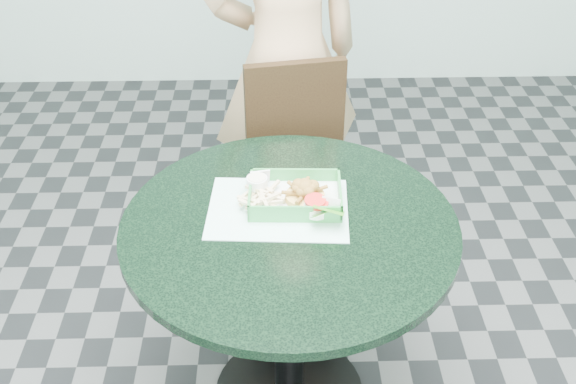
{
  "coord_description": "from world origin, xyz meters",
  "views": [
    {
      "loc": [
        -0.04,
        -1.51,
        1.96
      ],
      "look_at": [
        -0.0,
        0.1,
        0.8
      ],
      "focal_mm": 42.0,
      "sensor_mm": 36.0,
      "label": 1
    }
  ],
  "objects_px": {
    "diner_person": "(286,29)",
    "crab_sandwich": "(305,196)",
    "dining_chair": "(296,168)",
    "cafe_table": "(289,271)",
    "food_basket": "(295,204)",
    "sauce_ramekin": "(257,188)"
  },
  "relations": [
    {
      "from": "food_basket",
      "to": "crab_sandwich",
      "type": "xyz_separation_m",
      "value": [
        0.03,
        -0.01,
        0.03
      ]
    },
    {
      "from": "food_basket",
      "to": "sauce_ramekin",
      "type": "xyz_separation_m",
      "value": [
        -0.11,
        0.04,
        0.03
      ]
    },
    {
      "from": "sauce_ramekin",
      "to": "crab_sandwich",
      "type": "bearing_deg",
      "value": -16.26
    },
    {
      "from": "diner_person",
      "to": "food_basket",
      "type": "bearing_deg",
      "value": 72.63
    },
    {
      "from": "cafe_table",
      "to": "dining_chair",
      "type": "distance_m",
      "value": 0.64
    },
    {
      "from": "diner_person",
      "to": "cafe_table",
      "type": "bearing_deg",
      "value": 71.39
    },
    {
      "from": "sauce_ramekin",
      "to": "food_basket",
      "type": "bearing_deg",
      "value": -17.5
    },
    {
      "from": "crab_sandwich",
      "to": "food_basket",
      "type": "bearing_deg",
      "value": 168.71
    },
    {
      "from": "food_basket",
      "to": "sauce_ramekin",
      "type": "relative_size",
      "value": 4.31
    },
    {
      "from": "diner_person",
      "to": "food_basket",
      "type": "height_order",
      "value": "diner_person"
    },
    {
      "from": "cafe_table",
      "to": "sauce_ramekin",
      "type": "bearing_deg",
      "value": 126.56
    },
    {
      "from": "dining_chair",
      "to": "food_basket",
      "type": "xyz_separation_m",
      "value": [
        -0.02,
        -0.55,
        0.24
      ]
    },
    {
      "from": "diner_person",
      "to": "crab_sandwich",
      "type": "height_order",
      "value": "diner_person"
    },
    {
      "from": "dining_chair",
      "to": "cafe_table",
      "type": "bearing_deg",
      "value": -103.45
    },
    {
      "from": "dining_chair",
      "to": "crab_sandwich",
      "type": "relative_size",
      "value": 8.0
    },
    {
      "from": "cafe_table",
      "to": "diner_person",
      "type": "xyz_separation_m",
      "value": [
        0.01,
        0.91,
        0.4
      ]
    },
    {
      "from": "diner_person",
      "to": "dining_chair",
      "type": "bearing_deg",
      "value": 78.22
    },
    {
      "from": "crab_sandwich",
      "to": "diner_person",
      "type": "bearing_deg",
      "value": 92.49
    },
    {
      "from": "cafe_table",
      "to": "sauce_ramekin",
      "type": "relative_size",
      "value": 15.48
    },
    {
      "from": "cafe_table",
      "to": "food_basket",
      "type": "relative_size",
      "value": 3.59
    },
    {
      "from": "dining_chair",
      "to": "food_basket",
      "type": "height_order",
      "value": "dining_chair"
    },
    {
      "from": "food_basket",
      "to": "crab_sandwich",
      "type": "relative_size",
      "value": 2.32
    }
  ]
}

